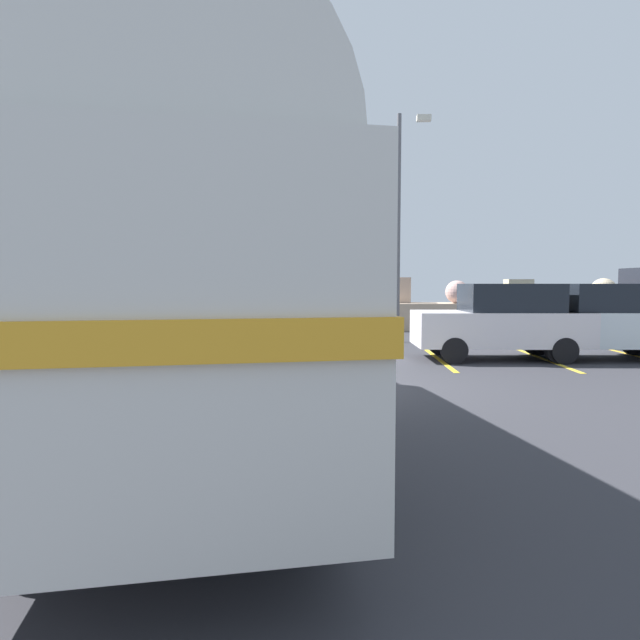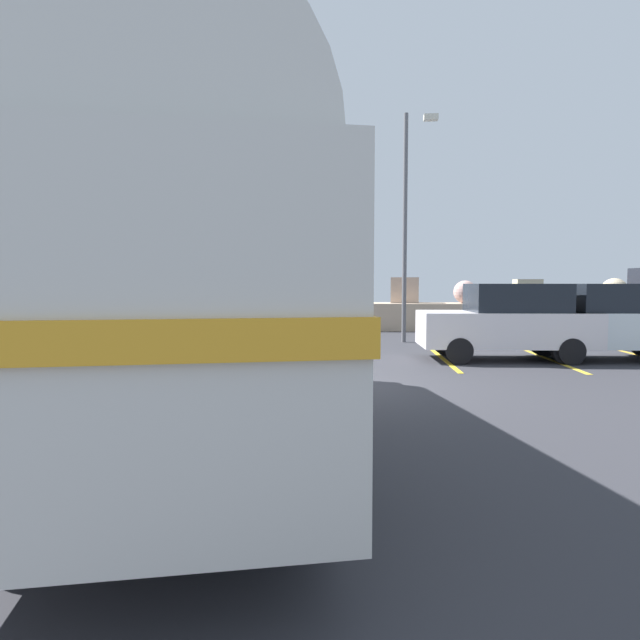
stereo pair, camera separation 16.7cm
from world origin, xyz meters
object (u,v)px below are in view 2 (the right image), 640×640
at_px(parked_car_nearest, 508,321).
at_px(lamp_post, 408,216).
at_px(vintage_coach, 189,270).
at_px(parked_car_middle, 610,321).

xyz_separation_m(parked_car_nearest, lamp_post, (-2.04, 3.83, 3.02)).
relative_size(vintage_coach, parked_car_nearest, 2.15).
bearing_deg(lamp_post, parked_car_middle, -39.45).
bearing_deg(parked_car_middle, vintage_coach, 129.83).
bearing_deg(lamp_post, parked_car_nearest, -61.93).
xyz_separation_m(vintage_coach, parked_car_middle, (8.28, 6.84, -1.08)).
height_order(vintage_coach, parked_car_middle, vintage_coach).
height_order(vintage_coach, parked_car_nearest, vintage_coach).
bearing_deg(parked_car_middle, parked_car_nearest, 92.84).
relative_size(parked_car_nearest, lamp_post, 0.58).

